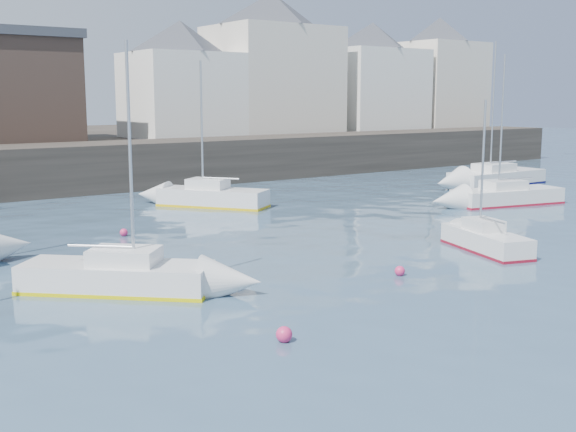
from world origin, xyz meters
TOP-DOWN VIEW (x-y plane):
  - water at (0.00, 0.00)m, footprint 220.00×220.00m
  - quay_wall at (0.00, 35.00)m, footprint 90.00×5.00m
  - land_strip at (0.00, 53.00)m, footprint 90.00×32.00m
  - bldg_east_a at (20.00, 42.00)m, footprint 13.36×13.36m
  - bldg_east_b at (31.00, 41.50)m, footprint 11.88×11.88m
  - bldg_east_c at (40.00, 41.50)m, footprint 11.14×11.14m
  - bldg_east_d at (11.00, 41.50)m, footprint 11.14×11.14m
  - sailboat_b at (-7.30, 10.88)m, footprint 5.58×5.41m
  - sailboat_c at (6.67, 8.09)m, footprint 2.69×4.65m
  - sailboat_d at (17.55, 15.43)m, footprint 6.72×3.40m
  - sailboat_f at (3.82, 24.39)m, footprint 5.06×6.05m
  - sailboat_g at (24.49, 21.61)m, footprint 7.57×2.48m
  - buoy_near at (-5.84, 4.06)m, footprint 0.41×0.41m
  - buoy_mid at (1.17, 7.20)m, footprint 0.35×0.35m
  - buoy_far at (-3.55, 19.22)m, footprint 0.34×0.34m

SIDE VIEW (x-z plane):
  - water at x=0.00m, z-range 0.00..0.00m
  - buoy_near at x=-5.84m, z-range -0.20..0.20m
  - buoy_mid at x=1.17m, z-range -0.17..0.17m
  - buoy_far at x=-3.55m, z-range -0.17..0.17m
  - sailboat_c at x=6.67m, z-range -2.47..3.36m
  - sailboat_b at x=-7.30m, z-range -3.30..4.28m
  - sailboat_d at x=17.55m, z-range -3.60..4.60m
  - sailboat_g at x=24.49m, z-range -4.23..5.32m
  - sailboat_f at x=3.82m, z-range -3.37..4.48m
  - land_strip at x=0.00m, z-range 0.00..2.80m
  - quay_wall at x=0.00m, z-range 0.00..3.00m
  - bldg_east_d at x=11.00m, z-range 2.89..11.84m
  - bldg_east_b at x=31.00m, z-range 2.89..12.84m
  - bldg_east_c at x=40.00m, z-range 2.90..13.85m
  - bldg_east_a at x=20.00m, z-range 2.91..14.71m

